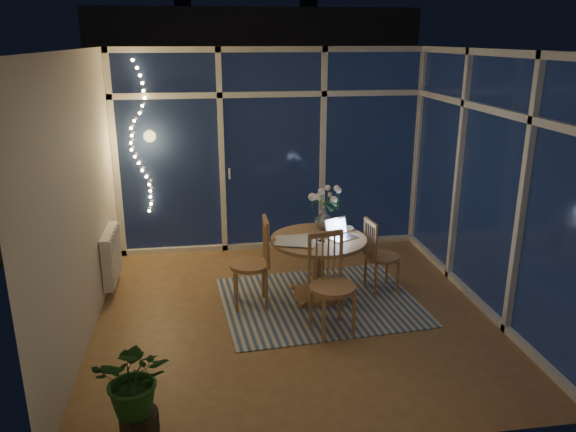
{
  "coord_description": "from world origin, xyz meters",
  "views": [
    {
      "loc": [
        -0.85,
        -5.11,
        2.7
      ],
      "look_at": [
        -0.05,
        0.25,
        0.97
      ],
      "focal_mm": 35.0,
      "sensor_mm": 36.0,
      "label": 1
    }
  ],
  "objects_px": {
    "dining_table": "(318,268)",
    "potted_plant": "(136,386)",
    "chair_right": "(382,255)",
    "laptop": "(343,229)",
    "flower_vase": "(324,220)",
    "chair_front": "(333,285)",
    "chair_left": "(250,263)"
  },
  "relations": [
    {
      "from": "chair_left",
      "to": "flower_vase",
      "type": "height_order",
      "value": "chair_left"
    },
    {
      "from": "chair_front",
      "to": "flower_vase",
      "type": "relative_size",
      "value": 4.66
    },
    {
      "from": "dining_table",
      "to": "flower_vase",
      "type": "relative_size",
      "value": 4.82
    },
    {
      "from": "chair_right",
      "to": "flower_vase",
      "type": "relative_size",
      "value": 4.04
    },
    {
      "from": "potted_plant",
      "to": "chair_right",
      "type": "bearing_deg",
      "value": 39.95
    },
    {
      "from": "chair_left",
      "to": "dining_table",
      "type": "bearing_deg",
      "value": 94.4
    },
    {
      "from": "dining_table",
      "to": "flower_vase",
      "type": "distance_m",
      "value": 0.55
    },
    {
      "from": "chair_left",
      "to": "chair_right",
      "type": "distance_m",
      "value": 1.47
    },
    {
      "from": "chair_right",
      "to": "flower_vase",
      "type": "bearing_deg",
      "value": 62.98
    },
    {
      "from": "flower_vase",
      "to": "laptop",
      "type": "bearing_deg",
      "value": -69.09
    },
    {
      "from": "dining_table",
      "to": "chair_right",
      "type": "relative_size",
      "value": 1.2
    },
    {
      "from": "dining_table",
      "to": "chair_front",
      "type": "bearing_deg",
      "value": -91.05
    },
    {
      "from": "chair_right",
      "to": "chair_front",
      "type": "distance_m",
      "value": 1.11
    },
    {
      "from": "dining_table",
      "to": "laptop",
      "type": "xyz_separation_m",
      "value": [
        0.25,
        -0.04,
        0.45
      ]
    },
    {
      "from": "laptop",
      "to": "flower_vase",
      "type": "xyz_separation_m",
      "value": [
        -0.13,
        0.33,
        0.0
      ]
    },
    {
      "from": "chair_right",
      "to": "potted_plant",
      "type": "bearing_deg",
      "value": 121.86
    },
    {
      "from": "laptop",
      "to": "flower_vase",
      "type": "height_order",
      "value": "same"
    },
    {
      "from": "dining_table",
      "to": "potted_plant",
      "type": "relative_size",
      "value": 1.33
    },
    {
      "from": "dining_table",
      "to": "potted_plant",
      "type": "distance_m",
      "value": 2.58
    },
    {
      "from": "flower_vase",
      "to": "dining_table",
      "type": "bearing_deg",
      "value": -112.67
    },
    {
      "from": "dining_table",
      "to": "laptop",
      "type": "distance_m",
      "value": 0.51
    },
    {
      "from": "chair_right",
      "to": "flower_vase",
      "type": "xyz_separation_m",
      "value": [
        -0.61,
        0.21,
        0.37
      ]
    },
    {
      "from": "chair_front",
      "to": "laptop",
      "type": "height_order",
      "value": "chair_front"
    },
    {
      "from": "chair_front",
      "to": "flower_vase",
      "type": "distance_m",
      "value": 1.08
    },
    {
      "from": "chair_right",
      "to": "laptop",
      "type": "height_order",
      "value": "laptop"
    },
    {
      "from": "chair_right",
      "to": "chair_front",
      "type": "bearing_deg",
      "value": 129.68
    },
    {
      "from": "chair_left",
      "to": "laptop",
      "type": "height_order",
      "value": "chair_left"
    },
    {
      "from": "chair_right",
      "to": "laptop",
      "type": "relative_size",
      "value": 2.96
    },
    {
      "from": "chair_left",
      "to": "chair_right",
      "type": "relative_size",
      "value": 1.14
    },
    {
      "from": "chair_front",
      "to": "potted_plant",
      "type": "distance_m",
      "value": 2.07
    },
    {
      "from": "chair_left",
      "to": "chair_front",
      "type": "height_order",
      "value": "chair_front"
    },
    {
      "from": "chair_left",
      "to": "chair_right",
      "type": "bearing_deg",
      "value": 95.36
    }
  ]
}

